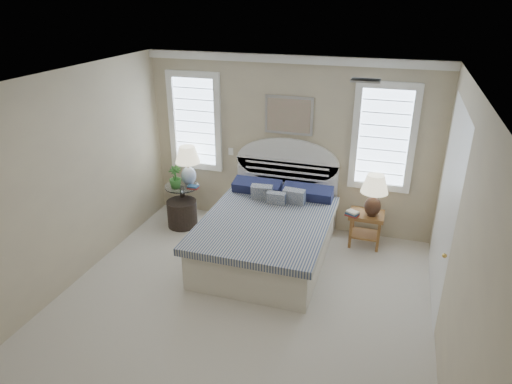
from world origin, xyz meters
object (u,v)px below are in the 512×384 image
object	(u,v)px
lamp_left	(188,161)
lamp_right	(374,191)
nightstand_right	(366,222)
floor_pot	(182,213)
bed	(269,231)
side_table_left	(183,199)

from	to	relation	value
lamp_left	lamp_right	bearing A→B (deg)	-1.05
nightstand_right	floor_pot	xyz separation A→B (m)	(-2.89, -0.27, -0.17)
bed	lamp_right	world-z (taller)	bed
nightstand_right	lamp_left	bearing A→B (deg)	179.83
bed	nightstand_right	size ratio (longest dim) A/B	4.29
floor_pot	lamp_right	size ratio (longest dim) A/B	0.75
bed	lamp_right	xyz separation A→B (m)	(1.37, 0.65, 0.53)
floor_pot	lamp_left	bearing A→B (deg)	85.26
side_table_left	floor_pot	bearing A→B (deg)	-70.11
nightstand_right	floor_pot	size ratio (longest dim) A/B	1.10
floor_pot	lamp_left	size ratio (longest dim) A/B	0.74
bed	lamp_left	world-z (taller)	bed
lamp_left	nightstand_right	bearing A→B (deg)	-0.17
lamp_right	floor_pot	bearing A→B (deg)	-175.74
floor_pot	lamp_left	distance (m)	0.85
nightstand_right	side_table_left	bearing A→B (deg)	-178.06
nightstand_right	lamp_left	distance (m)	2.94
bed	lamp_left	bearing A→B (deg)	155.92
bed	floor_pot	world-z (taller)	bed
floor_pot	side_table_left	bearing A→B (deg)	109.89
side_table_left	lamp_right	size ratio (longest dim) A/B	0.99
side_table_left	lamp_left	xyz separation A→B (m)	(0.08, 0.11, 0.64)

